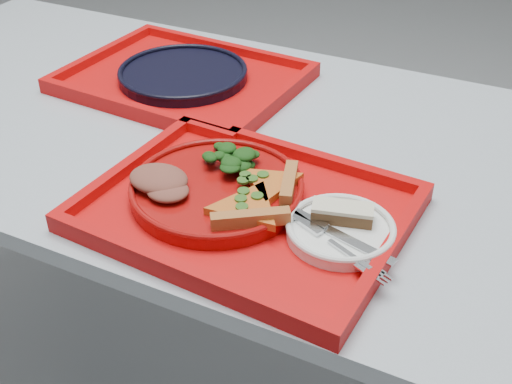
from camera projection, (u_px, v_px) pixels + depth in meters
table at (198, 157)px, 1.22m from camera, size 1.60×0.80×0.75m
tray_main at (247, 212)px, 0.94m from camera, size 0.47×0.38×0.01m
tray_far at (184, 82)px, 1.31m from camera, size 0.47×0.38×0.01m
dinner_plate at (217, 191)px, 0.96m from camera, size 0.26×0.26×0.02m
side_plate at (340, 232)px, 0.88m from camera, size 0.15×0.15×0.01m
navy_plate at (183, 75)px, 1.30m from camera, size 0.26×0.26×0.02m
pizza_slice_a at (247, 205)px, 0.90m from camera, size 0.16×0.16×0.02m
pizza_slice_b at (271, 181)px, 0.95m from camera, size 0.13×0.12×0.02m
salad_heap at (229, 153)px, 0.99m from camera, size 0.08×0.07×0.04m
meat_portion at (159, 179)px, 0.95m from camera, size 0.09×0.07×0.03m
dessert_bar at (342, 213)px, 0.89m from camera, size 0.09×0.05×0.02m
knife at (335, 232)px, 0.87m from camera, size 0.18×0.06×0.01m
fork at (328, 239)px, 0.85m from camera, size 0.18×0.10×0.01m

